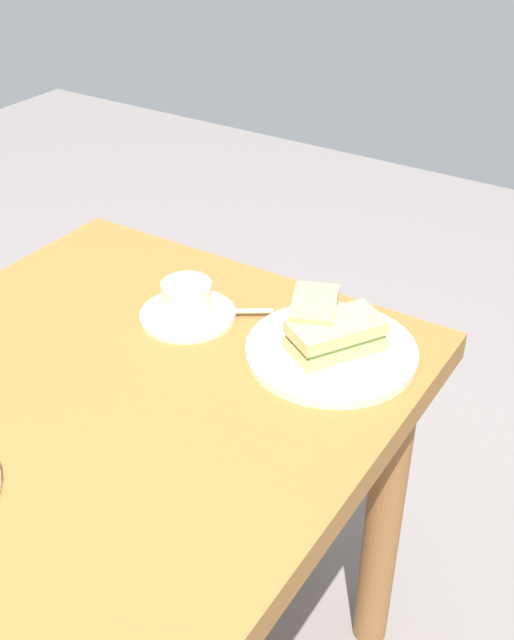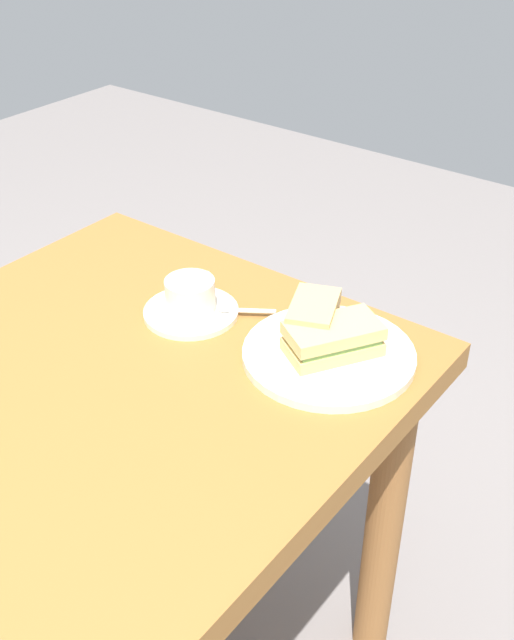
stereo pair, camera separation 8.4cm
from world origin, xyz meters
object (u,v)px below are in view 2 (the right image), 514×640
object	(u,v)px
dining_table	(0,514)
coffee_saucer	(191,312)
sandwich_back	(313,319)
sandwich_plate	(329,355)
spoon	(237,310)
sandwich_front	(333,339)
coffee_cup	(191,294)

from	to	relation	value
dining_table	coffee_saucer	size ratio (longest dim) A/B	7.88
sandwich_back	sandwich_plate	bearing A→B (deg)	-116.29
coffee_saucer	spoon	world-z (taller)	spoon
sandwich_back	dining_table	bearing A→B (deg)	157.91
dining_table	spoon	size ratio (longest dim) A/B	14.20
sandwich_front	spoon	xyz separation A→B (m)	(0.01, 0.19, -0.03)
dining_table	coffee_cup	world-z (taller)	coffee_cup
sandwich_front	coffee_cup	distance (m)	0.26
dining_table	sandwich_front	distance (m)	0.54
sandwich_plate	coffee_saucer	xyz separation A→B (m)	(-0.03, 0.25, -0.00)
dining_table	sandwich_plate	distance (m)	0.53
sandwich_front	coffee_cup	size ratio (longest dim) A/B	1.49
dining_table	sandwich_plate	bearing A→B (deg)	-27.73
sandwich_plate	sandwich_front	world-z (taller)	sandwich_front
dining_table	coffee_cup	distance (m)	0.45
coffee_cup	dining_table	bearing A→B (deg)	-178.42
sandwich_front	coffee_cup	bearing A→B (deg)	97.32
coffee_cup	sandwich_plate	bearing A→B (deg)	-82.67
sandwich_plate	coffee_saucer	world-z (taller)	sandwich_plate
spoon	sandwich_back	bearing A→B (deg)	-84.40
coffee_cup	coffee_saucer	bearing A→B (deg)	-170.50
coffee_cup	spoon	distance (m)	0.08
sandwich_back	spoon	xyz separation A→B (m)	(-0.01, 0.14, -0.03)
coffee_cup	spoon	world-z (taller)	coffee_cup
coffee_cup	sandwich_front	bearing A→B (deg)	-82.68
sandwich_plate	sandwich_front	xyz separation A→B (m)	(0.00, -0.01, 0.03)
dining_table	sandwich_back	bearing A→B (deg)	-22.09
sandwich_front	coffee_saucer	world-z (taller)	sandwich_front
sandwich_plate	coffee_saucer	size ratio (longest dim) A/B	1.68
dining_table	sandwich_plate	size ratio (longest dim) A/B	4.69
dining_table	spoon	bearing A→B (deg)	-6.40
sandwich_back	spoon	distance (m)	0.15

